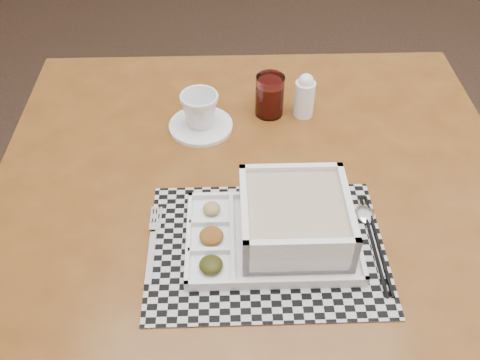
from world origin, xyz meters
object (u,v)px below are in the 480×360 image
dining_table (256,225)px  creamer_bottle (305,96)px  cup (200,110)px  juice_glass (270,97)px  serving_tray (288,224)px

dining_table → creamer_bottle: creamer_bottle is taller
dining_table → cup: cup is taller
cup → creamer_bottle: creamer_bottle is taller
juice_glass → creamer_bottle: 0.08m
serving_tray → juice_glass: 0.40m
cup → creamer_bottle: bearing=-10.4°
serving_tray → juice_glass: juice_glass is taller
dining_table → serving_tray: serving_tray is taller
dining_table → juice_glass: (0.03, 0.29, 0.13)m
cup → creamer_bottle: size_ratio=0.79×
creamer_bottle → cup: bearing=-167.4°
serving_tray → dining_table: bearing=117.3°
dining_table → creamer_bottle: 0.34m
dining_table → juice_glass: juice_glass is taller
dining_table → juice_glass: 0.32m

